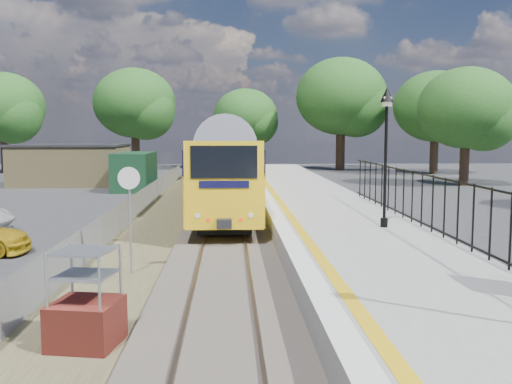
{
  "coord_description": "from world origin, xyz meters",
  "views": [
    {
      "loc": [
        0.2,
        -12.46,
        4.03
      ],
      "look_at": [
        1.09,
        6.85,
        2.0
      ],
      "focal_mm": 40.0,
      "sensor_mm": 36.0,
      "label": 1
    }
  ],
  "objects": [
    {
      "name": "ground",
      "position": [
        0.0,
        0.0,
        0.0
      ],
      "size": [
        120.0,
        120.0,
        0.0
      ],
      "primitive_type": "plane",
      "color": "#2D2D30",
      "rests_on": "ground"
    },
    {
      "name": "track_bed",
      "position": [
        -0.47,
        9.67,
        0.09
      ],
      "size": [
        5.9,
        80.0,
        0.29
      ],
      "color": "#473F38",
      "rests_on": "ground"
    },
    {
      "name": "platform",
      "position": [
        4.2,
        8.0,
        0.45
      ],
      "size": [
        5.0,
        70.0,
        0.9
      ],
      "primitive_type": "cube",
      "color": "gray",
      "rests_on": "ground"
    },
    {
      "name": "platform_edge",
      "position": [
        2.14,
        8.0,
        0.9
      ],
      "size": [
        0.9,
        70.0,
        0.01
      ],
      "color": "silver",
      "rests_on": "platform"
    },
    {
      "name": "victorian_lamp_north",
      "position": [
        5.3,
        6.0,
        4.3
      ],
      "size": [
        0.44,
        0.44,
        4.6
      ],
      "color": "black",
      "rests_on": "platform"
    },
    {
      "name": "palisade_fence",
      "position": [
        6.55,
        2.24,
        1.84
      ],
      "size": [
        0.12,
        26.0,
        2.0
      ],
      "color": "black",
      "rests_on": "platform"
    },
    {
      "name": "wire_fence",
      "position": [
        -4.2,
        12.0,
        0.6
      ],
      "size": [
        0.06,
        52.0,
        1.2
      ],
      "color": "#999EA3",
      "rests_on": "ground"
    },
    {
      "name": "outbuilding",
      "position": [
        -10.91,
        31.21,
        1.52
      ],
      "size": [
        10.8,
        10.1,
        3.12
      ],
      "color": "#948654",
      "rests_on": "ground"
    },
    {
      "name": "tree_line",
      "position": [
        1.4,
        42.0,
        6.61
      ],
      "size": [
        56.8,
        43.8,
        11.88
      ],
      "color": "#332319",
      "rests_on": "ground"
    },
    {
      "name": "train",
      "position": [
        0.0,
        27.11,
        2.34
      ],
      "size": [
        2.82,
        40.83,
        3.51
      ],
      "color": "yellow",
      "rests_on": "ground"
    },
    {
      "name": "brick_plinth",
      "position": [
        -2.5,
        -2.0,
        0.91
      ],
      "size": [
        1.37,
        1.37,
        1.9
      ],
      "rotation": [
        0.0,
        0.0,
        -0.18
      ],
      "color": "maroon",
      "rests_on": "ground"
    },
    {
      "name": "speed_sign",
      "position": [
        -2.59,
        3.39,
        2.13
      ],
      "size": [
        0.62,
        0.12,
        3.08
      ],
      "rotation": [
        0.0,
        0.0,
        -0.08
      ],
      "color": "#999EA3",
      "rests_on": "ground"
    }
  ]
}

